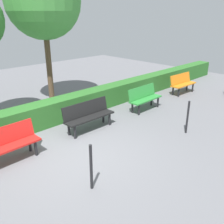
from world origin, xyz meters
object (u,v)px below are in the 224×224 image
(bench_green, at_px, (144,97))
(tree_near, at_px, (43,1))
(bench_orange, at_px, (182,83))
(bench_red, at_px, (4,144))
(bench_black, at_px, (88,115))

(bench_green, height_order, tree_near, tree_near)
(bench_orange, bearing_deg, bench_green, 5.01)
(bench_orange, bearing_deg, bench_red, 3.21)
(bench_orange, xyz_separation_m, bench_black, (5.39, 0.03, 0.01))
(bench_red, xyz_separation_m, tree_near, (-3.21, -3.21, 3.26))
(bench_orange, relative_size, bench_green, 0.98)
(bench_red, bearing_deg, tree_near, -136.62)
(tree_near, bearing_deg, bench_black, 78.53)
(bench_red, bearing_deg, bench_green, 178.05)
(bench_green, distance_m, bench_red, 5.14)
(bench_black, bearing_deg, bench_green, 178.40)
(tree_near, bearing_deg, bench_green, 120.76)
(bench_green, xyz_separation_m, bench_black, (2.57, -0.10, 0.00))
(bench_black, height_order, bench_red, same)
(bench_red, bearing_deg, bench_orange, 179.03)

